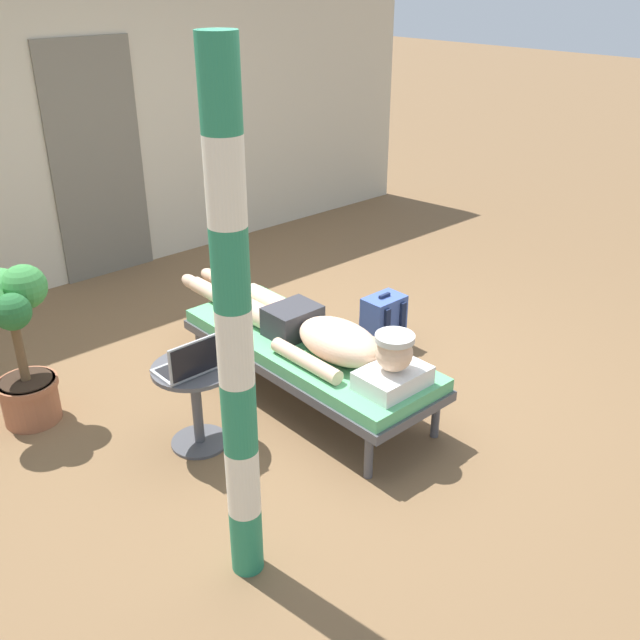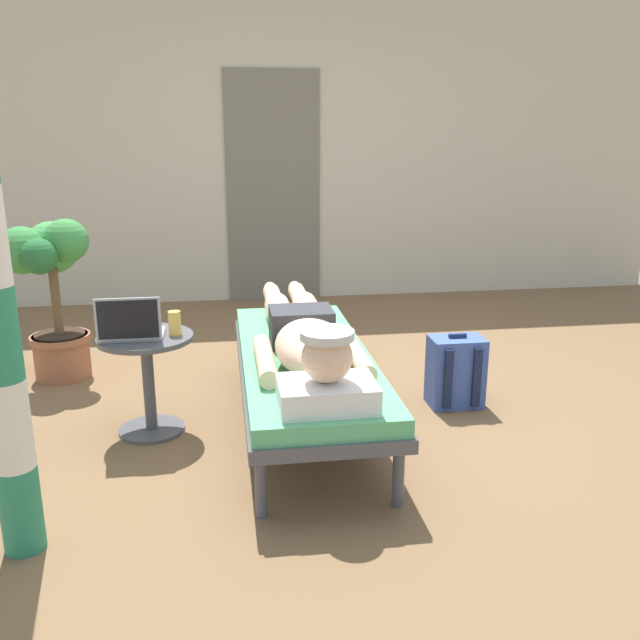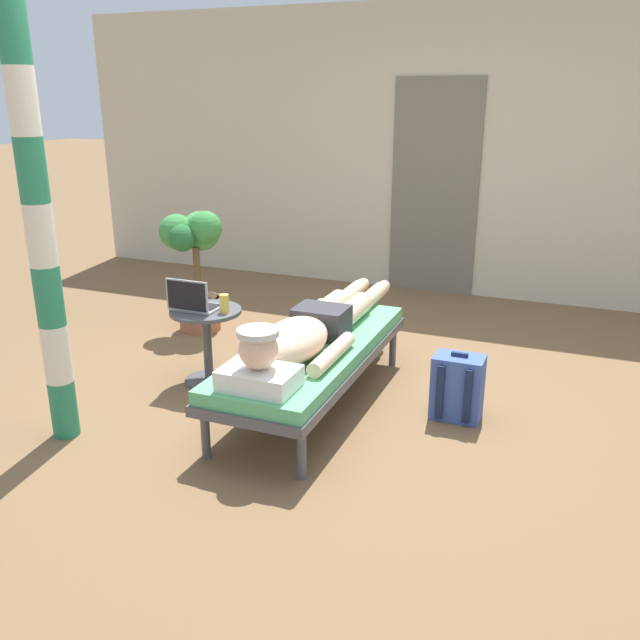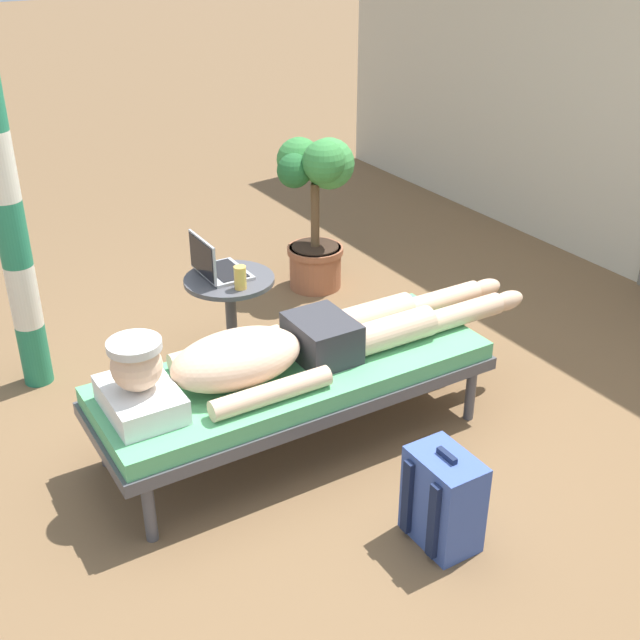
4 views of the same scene
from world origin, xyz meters
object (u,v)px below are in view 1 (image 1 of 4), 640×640
laptop (188,365)px  backpack (383,322)px  porch_post (235,347)px  person_reclining (313,330)px  side_table (196,392)px  lounge_chair (308,352)px  potted_plant (11,331)px  drink_glass (215,349)px

laptop → backpack: laptop is taller
porch_post → backpack: bearing=27.7°
person_reclining → side_table: (-0.80, 0.12, -0.16)m
lounge_chair → side_table: bearing=175.6°
backpack → potted_plant: 2.51m
person_reclining → laptop: (-0.86, 0.06, 0.06)m
drink_glass → lounge_chair: bearing=-5.0°
lounge_chair → porch_post: size_ratio=0.79×
person_reclining → drink_glass: 0.67m
side_table → porch_post: 1.33m
laptop → drink_glass: size_ratio=2.54×
side_table → laptop: bearing=-139.5°
drink_glass → backpack: (1.54, 0.11, -0.39)m
person_reclining → potted_plant: potted_plant is taller
potted_plant → person_reclining: bearing=-35.5°
person_reclining → drink_glass: size_ratio=17.76×
drink_glass → side_table: bearing=177.9°
backpack → potted_plant: bearing=160.8°
backpack → lounge_chair: bearing=-169.0°
lounge_chair → potted_plant: bearing=145.9°
lounge_chair → side_table: (-0.80, 0.06, 0.01)m
lounge_chair → drink_glass: bearing=175.0°
drink_glass → laptop: bearing=-167.7°
lounge_chair → laptop: 0.89m
potted_plant → side_table: bearing=-54.7°
side_table → drink_glass: (0.15, -0.01, 0.23)m
side_table → drink_glass: 0.27m
side_table → lounge_chair: bearing=-4.4°
lounge_chair → porch_post: 1.71m
lounge_chair → drink_glass: (-0.65, 0.06, 0.24)m
person_reclining → laptop: bearing=175.8°
laptop → person_reclining: bearing=-4.2°
drink_glass → porch_post: porch_post is taller
laptop → porch_post: porch_post is taller
laptop → backpack: 1.80m
laptop → drink_glass: 0.21m
side_table → backpack: (1.69, 0.11, -0.16)m
lounge_chair → backpack: bearing=11.0°
potted_plant → porch_post: porch_post is taller
backpack → person_reclining: bearing=-165.7°
person_reclining → drink_glass: person_reclining is taller
drink_glass → backpack: bearing=4.3°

